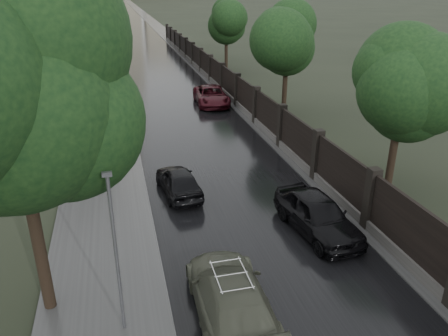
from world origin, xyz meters
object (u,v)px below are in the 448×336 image
volga_sedan (231,297)px  hatchback_left (179,181)px  car_right_near (317,214)px  tree_right_a (403,91)px  traffic_light (125,82)px  tree_right_b (287,48)px  tree_right_c (226,26)px  lamp_post (116,255)px  tree_left_near (12,111)px  tree_left_far (73,37)px  car_right_far (211,96)px

volga_sedan → hatchback_left: 8.77m
volga_sedan → car_right_near: bearing=-138.5°
tree_right_a → traffic_light: bearing=124.8°
tree_right_b → hatchback_left: 16.15m
car_right_near → tree_right_c: bearing=74.8°
hatchback_left → tree_right_a: bearing=162.2°
tree_right_a → lamp_post: size_ratio=1.37×
car_right_near → tree_left_near: bearing=-174.3°
hatchback_left → car_right_near: (4.92, -4.82, 0.13)m
volga_sedan → hatchback_left: volga_sedan is taller
volga_sedan → car_right_near: size_ratio=1.13×
tree_left_near → tree_right_c: tree_left_near is taller
car_right_near → hatchback_left: bearing=128.7°
tree_right_a → volga_sedan: 12.54m
tree_left_far → car_right_near: (10.42, -24.76, -4.43)m
lamp_post → hatchback_left: size_ratio=1.28×
tree_left_far → hatchback_left: 21.18m
tree_left_far → tree_left_near: bearing=-89.2°
tree_right_a → tree_right_c: bearing=90.0°
tree_left_far → volga_sedan: bearing=-78.7°
tree_right_c → traffic_light: tree_right_c is taller
tree_right_b → car_right_far: bearing=141.3°
traffic_light → tree_right_a: bearing=-55.2°
tree_left_near → lamp_post: 4.60m
tree_right_c → volga_sedan: tree_right_c is taller
tree_left_far → tree_right_c: tree_left_far is taller
tree_left_far → lamp_post: 28.73m
car_right_near → volga_sedan: bearing=-146.6°
tree_right_c → volga_sedan: size_ratio=1.31×
lamp_post → traffic_light: (1.10, 23.49, -0.27)m
lamp_post → hatchback_left: 9.26m
car_right_near → lamp_post: bearing=-161.3°
traffic_light → car_right_near: bearing=-71.2°
tree_right_c → lamp_post: tree_right_c is taller
tree_right_b → hatchback_left: size_ratio=1.76×
tree_right_b → car_right_near: tree_right_b is taller
tree_left_near → tree_right_c: size_ratio=1.31×
lamp_post → car_right_far: (8.03, 24.41, -1.92)m
tree_left_near → volga_sedan: (5.36, -1.71, -5.64)m
hatchback_left → lamp_post: bearing=65.1°
tree_left_near → tree_left_far: 27.03m
tree_right_a → tree_right_c: 32.00m
tree_right_b → tree_left_near: bearing=-128.5°
tree_right_a → car_right_near: size_ratio=1.48×
tree_left_near → tree_left_far: bearing=90.8°
car_right_far → tree_left_near: bearing=-111.1°
traffic_light → tree_left_far: bearing=126.5°
tree_left_far → car_right_far: 12.24m
volga_sedan → car_right_far: (4.87, 24.62, -0.02)m
tree_right_c → traffic_light: (-11.80, -15.01, -2.55)m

